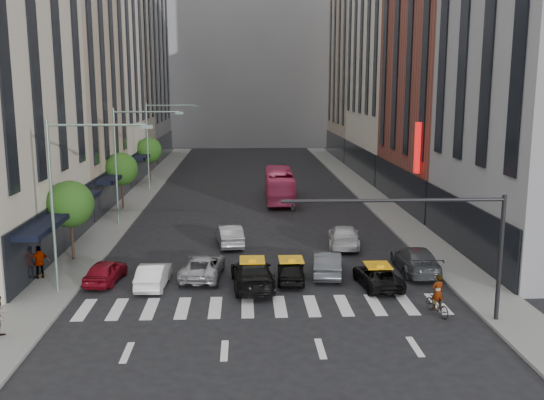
{
  "coord_description": "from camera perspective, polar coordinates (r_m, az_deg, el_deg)",
  "views": [
    {
      "loc": [
        -1.17,
        -27.04,
        10.77
      ],
      "look_at": [
        0.57,
        8.9,
        4.0
      ],
      "focal_mm": 40.0,
      "sensor_mm": 36.0,
      "label": 1
    }
  ],
  "objects": [
    {
      "name": "building_left_c",
      "position": [
        75.09,
        -15.53,
        15.81
      ],
      "size": [
        8.0,
        20.0,
        36.0
      ],
      "primitive_type": "cube",
      "color": "beige",
      "rests_on": "ground"
    },
    {
      "name": "building_right_b",
      "position": [
        57.06,
        16.19,
        12.48
      ],
      "size": [
        8.0,
        18.0,
        26.0
      ],
      "primitive_type": "cube",
      "color": "brown",
      "rests_on": "ground"
    },
    {
      "name": "pedestrian_far",
      "position": [
        36.47,
        -21.03,
        -5.48
      ],
      "size": [
        1.19,
        0.83,
        1.87
      ],
      "primitive_type": "imported",
      "rotation": [
        0.0,
        0.0,
        3.52
      ],
      "color": "gray",
      "rests_on": "sidewalk_left"
    },
    {
      "name": "car_grey_mid",
      "position": [
        35.32,
        5.23,
        -5.91
      ],
      "size": [
        2.1,
        4.57,
        1.45
      ],
      "primitive_type": "imported",
      "rotation": [
        0.0,
        0.0,
        3.01
      ],
      "color": "#3C3F44",
      "rests_on": "ground"
    },
    {
      "name": "traffic_signal",
      "position": [
        28.22,
        15.62,
        -2.64
      ],
      "size": [
        10.1,
        0.2,
        6.0
      ],
      "color": "black",
      "rests_on": "ground"
    },
    {
      "name": "sidewalk_right",
      "position": [
        59.4,
        9.59,
        0.13
      ],
      "size": [
        3.0,
        96.0,
        0.15
      ],
      "primitive_type": "cube",
      "color": "slate",
      "rests_on": "ground"
    },
    {
      "name": "ground",
      "position": [
        29.13,
        -0.28,
        -11.04
      ],
      "size": [
        160.0,
        160.0,
        0.0
      ],
      "primitive_type": "plane",
      "color": "black",
      "rests_on": "ground"
    },
    {
      "name": "car_red",
      "position": [
        35.13,
        -15.39,
        -6.48
      ],
      "size": [
        2.03,
        3.99,
        1.3
      ],
      "primitive_type": "imported",
      "rotation": [
        0.0,
        0.0,
        3.01
      ],
      "color": "maroon",
      "rests_on": "ground"
    },
    {
      "name": "building_right_d",
      "position": [
        93.87,
        8.6,
        12.51
      ],
      "size": [
        8.0,
        18.0,
        28.0
      ],
      "primitive_type": "cube",
      "color": "tan",
      "rests_on": "ground"
    },
    {
      "name": "taxi_right",
      "position": [
        33.75,
        9.9,
        -7.07
      ],
      "size": [
        2.34,
        4.4,
        1.18
      ],
      "primitive_type": "imported",
      "rotation": [
        0.0,
        0.0,
        3.23
      ],
      "color": "black",
      "rests_on": "ground"
    },
    {
      "name": "liberty_sign",
      "position": [
        49.25,
        13.53,
        4.8
      ],
      "size": [
        0.3,
        0.7,
        4.0
      ],
      "color": "red",
      "rests_on": "ground"
    },
    {
      "name": "streetlamp_far",
      "position": [
        63.85,
        -10.81,
        6.1
      ],
      "size": [
        5.38,
        0.25,
        9.0
      ],
      "color": "gray",
      "rests_on": "sidewalk_left"
    },
    {
      "name": "bus",
      "position": [
        57.79,
        0.72,
        1.41
      ],
      "size": [
        2.72,
        10.69,
        2.96
      ],
      "primitive_type": "imported",
      "rotation": [
        0.0,
        0.0,
        3.12
      ],
      "color": "#F44782",
      "rests_on": "ground"
    },
    {
      "name": "streetlamp_near",
      "position": [
        32.65,
        -18.52,
        1.53
      ],
      "size": [
        5.38,
        0.25,
        9.0
      ],
      "color": "gray",
      "rests_on": "sidewalk_left"
    },
    {
      "name": "taxi_left",
      "position": [
        33.04,
        -1.87,
        -6.97
      ],
      "size": [
        2.54,
        5.45,
        1.54
      ],
      "primitive_type": "imported",
      "rotation": [
        0.0,
        0.0,
        3.21
      ],
      "color": "black",
      "rests_on": "ground"
    },
    {
      "name": "car_white_front",
      "position": [
        33.84,
        -11.09,
        -6.93
      ],
      "size": [
        1.56,
        4.08,
        1.33
      ],
      "primitive_type": "imported",
      "rotation": [
        0.0,
        0.0,
        3.1
      ],
      "color": "white",
      "rests_on": "ground"
    },
    {
      "name": "car_row2_left",
      "position": [
        41.74,
        -4.04,
        -3.28
      ],
      "size": [
        2.16,
        4.64,
        1.47
      ],
      "primitive_type": "imported",
      "rotation": [
        0.0,
        0.0,
        3.28
      ],
      "color": "#97979C",
      "rests_on": "ground"
    },
    {
      "name": "building_left_d",
      "position": [
        93.49,
        -12.85,
        12.99
      ],
      "size": [
        8.0,
        18.0,
        30.0
      ],
      "primitive_type": "cube",
      "color": "gray",
      "rests_on": "ground"
    },
    {
      "name": "sidewalk_left",
      "position": [
        58.95,
        -12.82,
        -0.07
      ],
      "size": [
        3.0,
        96.0,
        0.15
      ],
      "primitive_type": "cube",
      "color": "slate",
      "rests_on": "ground"
    },
    {
      "name": "car_row2_right",
      "position": [
        41.6,
        6.77,
        -3.39
      ],
      "size": [
        2.66,
        5.22,
        1.45
      ],
      "primitive_type": "imported",
      "rotation": [
        0.0,
        0.0,
        3.01
      ],
      "color": "#BBBBBB",
      "rests_on": "ground"
    },
    {
      "name": "tree_mid",
      "position": [
        54.56,
        -14.0,
        2.84
      ],
      "size": [
        2.88,
        2.88,
        4.95
      ],
      "color": "black",
      "rests_on": "sidewalk_left"
    },
    {
      "name": "building_left_b",
      "position": [
        57.29,
        -19.2,
        11.31
      ],
      "size": [
        8.0,
        16.0,
        24.0
      ],
      "primitive_type": "cube",
      "color": "tan",
      "rests_on": "ground"
    },
    {
      "name": "tree_far",
      "position": [
        70.22,
        -11.5,
        4.62
      ],
      "size": [
        2.88,
        2.88,
        4.95
      ],
      "color": "black",
      "rests_on": "sidewalk_left"
    },
    {
      "name": "building_right_c",
      "position": [
        75.83,
        11.66,
        17.44
      ],
      "size": [
        8.0,
        20.0,
        40.0
      ],
      "primitive_type": "cube",
      "color": "beige",
      "rests_on": "ground"
    },
    {
      "name": "building_far",
      "position": [
        112.28,
        -2.24,
        14.34
      ],
      "size": [
        30.0,
        10.0,
        36.0
      ],
      "primitive_type": "cube",
      "color": "gray",
      "rests_on": "ground"
    },
    {
      "name": "car_grey_curb",
      "position": [
        36.65,
        13.37,
        -5.5
      ],
      "size": [
        2.28,
        5.29,
        1.52
      ],
      "primitive_type": "imported",
      "rotation": [
        0.0,
        0.0,
        3.11
      ],
      "color": "#3A3E42",
      "rests_on": "ground"
    },
    {
      "name": "rider",
      "position": [
        29.98,
        15.4,
        -7.0
      ],
      "size": [
        0.72,
        0.56,
        1.74
      ],
      "primitive_type": "imported",
      "rotation": [
        0.0,
        0.0,
        3.38
      ],
      "color": "gray",
      "rests_on": "motorcycle"
    },
    {
      "name": "streetlamp_mid",
      "position": [
        48.12,
        -13.43,
        4.56
      ],
      "size": [
        5.38,
        0.25,
        9.0
      ],
      "color": "gray",
      "rests_on": "sidewalk_left"
    },
    {
      "name": "car_silver",
      "position": [
        34.99,
        -6.55,
        -6.21
      ],
      "size": [
        2.58,
        4.92,
        1.32
      ],
      "primitive_type": "imported",
      "rotation": [
        0.0,
        0.0,
        3.06
      ],
      "color": "#A3A3A8",
      "rests_on": "ground"
    },
    {
      "name": "taxi_center",
      "position": [
        34.01,
        1.79,
        -6.68
      ],
      "size": [
        1.75,
        3.83,
        1.28
      ],
      "primitive_type": "imported",
      "rotation": [
        0.0,
        0.0,
        3.08
      ],
      "color": "black",
      "rests_on": "ground"
    },
    {
      "name": "tree_near",
      "position": [
        39.19,
        -18.46,
        -0.37
      ],
      "size": [
        2.88,
        2.88,
        4.95
      ],
      "color": "black",
      "rests_on": "sidewalk_left"
    },
    {
      "name": "motorcycle",
      "position": [
        30.41,
        15.27,
        -9.47
      ],
      "size": [
        1.11,
        2.02,
        1.01
      ],
      "primitive_type": "imported",
      "rotation": [
        0.0,
        0.0,
        3.38
      ],
      "color": "black",
      "rests_on": "ground"
    }
  ]
}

